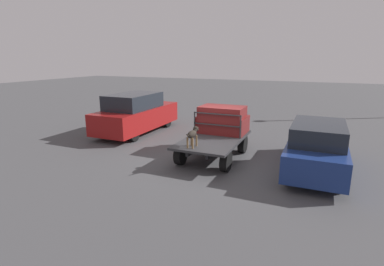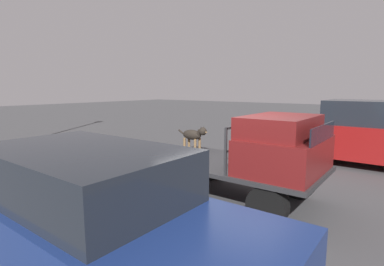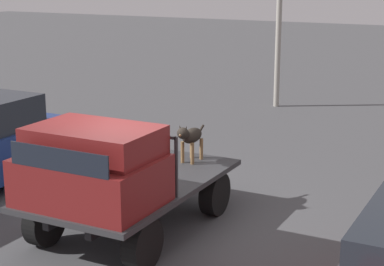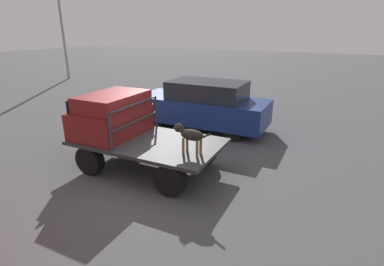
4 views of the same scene
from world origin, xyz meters
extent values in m
plane|color=#474749|center=(0.00, 0.00, 0.00)|extent=(80.00, 80.00, 0.00)
cylinder|color=black|center=(1.10, 0.82, 0.35)|extent=(0.70, 0.24, 0.70)
cylinder|color=black|center=(1.10, -0.82, 0.35)|extent=(0.70, 0.24, 0.70)
cylinder|color=black|center=(-1.10, 0.82, 0.35)|extent=(0.70, 0.24, 0.70)
cylinder|color=black|center=(-1.10, -0.82, 0.35)|extent=(0.70, 0.24, 0.70)
cube|color=black|center=(0.00, 0.34, 0.59)|extent=(3.26, 0.10, 0.18)
cube|color=black|center=(0.00, -0.34, 0.59)|extent=(3.26, 0.10, 0.18)
cube|color=#2D2D30|center=(0.00, 0.00, 0.72)|extent=(3.54, 1.96, 0.08)
cube|color=maroon|center=(1.06, 0.00, 1.09)|extent=(1.33, 1.84, 0.65)
cube|color=maroon|center=(0.96, 0.00, 1.61)|extent=(1.13, 1.70, 0.40)
cube|color=black|center=(1.71, 0.00, 1.55)|extent=(0.02, 1.51, 0.30)
cube|color=#2D2D30|center=(0.32, 0.90, 1.20)|extent=(0.04, 0.04, 0.87)
cube|color=#2D2D30|center=(0.32, -0.90, 1.20)|extent=(0.04, 0.04, 0.87)
cube|color=#2D2D30|center=(0.32, 0.00, 1.61)|extent=(0.04, 1.80, 0.04)
cube|color=#2D2D30|center=(0.32, 0.00, 1.20)|extent=(0.04, 1.80, 0.04)
cylinder|color=brown|center=(-1.17, 0.38, 0.94)|extent=(0.06, 0.06, 0.36)
cylinder|color=brown|center=(-1.17, 0.20, 0.94)|extent=(0.06, 0.06, 0.36)
cylinder|color=brown|center=(-1.49, 0.38, 0.94)|extent=(0.06, 0.06, 0.36)
cylinder|color=brown|center=(-1.49, 0.20, 0.94)|extent=(0.06, 0.06, 0.36)
ellipsoid|color=black|center=(-1.33, 0.29, 1.20)|extent=(0.52, 0.24, 0.24)
sphere|color=brown|center=(-1.19, 0.29, 1.15)|extent=(0.11, 0.11, 0.11)
cylinder|color=black|center=(-1.11, 0.29, 1.26)|extent=(0.17, 0.13, 0.17)
sphere|color=black|center=(-1.01, 0.29, 1.31)|extent=(0.19, 0.19, 0.19)
cone|color=brown|center=(-0.93, 0.29, 1.29)|extent=(0.10, 0.10, 0.10)
cone|color=black|center=(-1.02, 0.34, 1.39)|extent=(0.06, 0.08, 0.10)
cone|color=black|center=(-1.02, 0.24, 1.39)|extent=(0.06, 0.08, 0.10)
cylinder|color=black|center=(-1.64, 0.29, 1.22)|extent=(0.22, 0.04, 0.15)
cylinder|color=black|center=(-1.22, -2.78, 0.30)|extent=(0.60, 0.20, 0.60)
cube|color=navy|center=(0.17, -3.51, 0.66)|extent=(4.51, 1.74, 0.80)
cube|color=#1E232B|center=(-0.05, -3.51, 1.35)|extent=(2.48, 1.56, 0.58)
cylinder|color=black|center=(0.73, 5.70, 0.30)|extent=(0.60, 0.20, 0.60)
cylinder|color=black|center=(0.73, 4.02, 0.30)|extent=(0.60, 0.20, 0.60)
cube|color=#1E232B|center=(2.04, 4.86, 1.59)|extent=(2.77, 1.76, 0.71)
camera|label=1|loc=(-10.03, -3.52, 3.63)|focal=28.00mm
camera|label=2|loc=(2.98, -5.41, 2.31)|focal=28.00mm
camera|label=3|loc=(7.70, 5.00, 3.83)|focal=60.00mm
camera|label=4|loc=(-3.91, 5.57, 3.32)|focal=28.00mm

